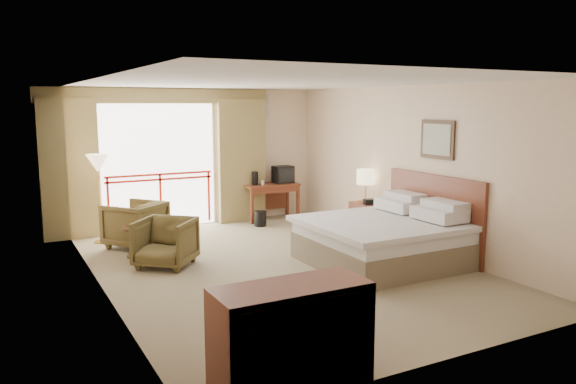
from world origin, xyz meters
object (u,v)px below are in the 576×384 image
bed (384,239)px  wastebasket (260,219)px  armchair_far (136,247)px  nightstand (367,220)px  dresser (292,336)px  floor_lamp (98,167)px  tv (283,174)px  armchair_near (166,266)px  side_table (136,236)px  table_lamp (366,177)px  desk (269,191)px

bed → wastebasket: bearing=99.2°
bed → armchair_far: 4.18m
nightstand → dresser: dresser is taller
armchair_far → floor_lamp: bearing=-90.3°
bed → tv: size_ratio=5.34×
armchair_far → armchair_near: armchair_far is taller
wastebasket → side_table: side_table is taller
table_lamp → tv: 2.24m
bed → armchair_near: bearing=154.7°
desk → armchair_near: (-2.91, -2.42, -0.59)m
table_lamp → desk: 2.43m
table_lamp → armchair_near: size_ratio=0.73×
desk → dresser: bearing=-119.5°
armchair_near → desk: bearing=80.4°
nightstand → armchair_far: nightstand is taller
armchair_far → armchair_near: bearing=57.3°
side_table → wastebasket: bearing=22.8°
armchair_near → bed: bearing=15.4°
armchair_near → floor_lamp: size_ratio=0.52×
desk → tv: bearing=-15.4°
bed → dresser: 4.02m
desk → side_table: bearing=-156.8°
table_lamp → tv: size_ratio=1.46×
desk → armchair_near: desk is taller
nightstand → armchair_near: 3.78m
bed → dresser: bed is taller
table_lamp → floor_lamp: (-4.35, 1.77, 0.25)m
armchair_far → side_table: side_table is taller
bed → armchair_far: (-3.09, 2.78, -0.38)m
bed → armchair_far: bed is taller
nightstand → armchair_near: bearing=-178.1°
table_lamp → tv: table_lamp is taller
desk → tv: (0.30, -0.06, 0.34)m
tv → wastebasket: (-0.77, -0.50, -0.78)m
table_lamp → tv: (-0.56, 2.16, -0.15)m
bed → tv: bearing=86.3°
nightstand → side_table: (-4.03, 0.58, 0.02)m
nightstand → floor_lamp: floor_lamp is taller
armchair_near → floor_lamp: floor_lamp is taller
floor_lamp → dresser: size_ratio=1.15×
desk → tv: tv is taller
bed → side_table: bearing=146.6°
tv → floor_lamp: (-3.79, -0.39, 0.40)m
side_table → nightstand: bearing=-8.2°
wastebasket → floor_lamp: bearing=177.9°
armchair_near → dresser: size_ratio=0.60×
nightstand → tv: size_ratio=1.58×
table_lamp → armchair_near: 3.93m
armchair_far → tv: bearing=158.5°
desk → nightstand: bearing=-74.1°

